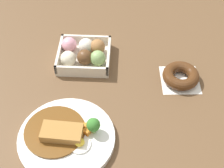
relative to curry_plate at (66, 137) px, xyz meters
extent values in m
plane|color=brown|center=(-0.14, -0.16, -0.01)|extent=(1.60, 1.60, 0.00)
cylinder|color=white|center=(0.00, 0.00, -0.01)|extent=(0.26, 0.26, 0.02)
cylinder|color=brown|center=(0.03, -0.01, 0.01)|extent=(0.17, 0.17, 0.01)
cube|color=#A87538|center=(0.01, 0.00, 0.02)|extent=(0.11, 0.06, 0.02)
cylinder|color=white|center=(-0.04, 0.03, 0.01)|extent=(0.06, 0.06, 0.00)
ellipsoid|color=yellow|center=(-0.04, 0.03, 0.02)|extent=(0.03, 0.03, 0.01)
cylinder|color=#8CB766|center=(-0.07, -0.02, 0.01)|extent=(0.01, 0.01, 0.02)
sphere|color=#387A2D|center=(-0.07, -0.02, 0.03)|extent=(0.04, 0.04, 0.04)
cube|color=orange|center=(-0.05, -0.03, 0.01)|extent=(0.01, 0.01, 0.01)
cube|color=orange|center=(-0.06, -0.02, 0.01)|extent=(0.02, 0.02, 0.01)
cube|color=orange|center=(-0.06, -0.01, 0.01)|extent=(0.02, 0.02, 0.02)
cube|color=beige|center=(-0.02, -0.31, -0.01)|extent=(0.17, 0.16, 0.01)
cube|color=beige|center=(-0.10, -0.31, 0.01)|extent=(0.01, 0.16, 0.03)
cube|color=beige|center=(0.07, -0.31, 0.01)|extent=(0.01, 0.16, 0.03)
cube|color=beige|center=(-0.02, -0.38, 0.01)|extent=(0.17, 0.01, 0.03)
cube|color=beige|center=(-0.02, -0.23, 0.01)|extent=(0.17, 0.01, 0.03)
sphere|color=#9E6B3D|center=(-0.06, -0.33, 0.02)|extent=(0.05, 0.05, 0.05)
sphere|color=silver|center=(-0.02, -0.34, 0.02)|extent=(0.05, 0.05, 0.05)
sphere|color=pink|center=(0.04, -0.34, 0.02)|extent=(0.05, 0.05, 0.05)
sphere|color=#84A860|center=(-0.06, -0.28, 0.02)|extent=(0.05, 0.05, 0.05)
sphere|color=brown|center=(-0.02, -0.28, 0.02)|extent=(0.05, 0.05, 0.05)
sphere|color=#EFE5C6|center=(0.03, -0.27, 0.02)|extent=(0.05, 0.05, 0.05)
cube|color=white|center=(-0.32, -0.23, -0.01)|extent=(0.13, 0.13, 0.00)
torus|color=#4C2B14|center=(-0.32, -0.23, 0.01)|extent=(0.11, 0.11, 0.04)
camera|label=1|loc=(-0.15, 0.47, 0.76)|focal=52.96mm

